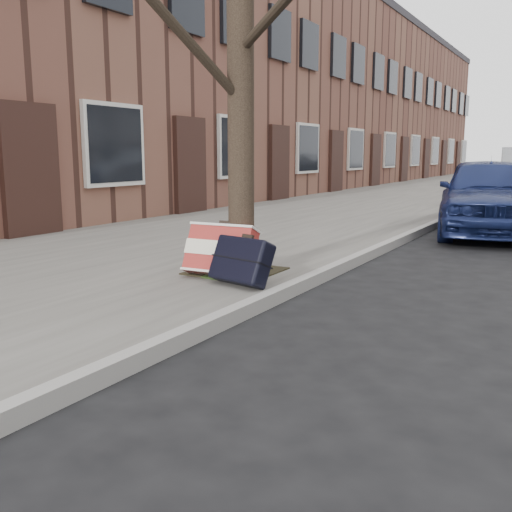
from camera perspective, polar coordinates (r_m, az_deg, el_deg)
The scene contains 7 objects.
ground at distance 4.17m, azimuth 12.79°, elevation -8.89°, with size 120.00×120.00×0.00m, color black.
near_sidewalk at distance 19.44m, azimuth 15.78°, elevation 6.01°, with size 5.00×70.00×0.12m, color slate.
house_near at distance 22.61m, azimuth 1.74°, elevation 15.65°, with size 6.80×40.00×7.00m, color brown.
dirt_patch at distance 6.01m, azimuth -2.03°, elevation -1.50°, with size 0.85×0.85×0.01m, color black.
suitcase_red at distance 5.69m, azimuth -3.56°, elevation 0.51°, with size 0.70×0.19×0.50m, color maroon.
suitcase_navy at distance 5.35m, azimuth -1.46°, elevation -0.44°, with size 0.61×0.20×0.44m, color black.
car_near_front at distance 10.39m, azimuth 22.22°, elevation 5.66°, with size 1.56×3.87×1.32m, color navy.
Camera 1 is at (1.14, -3.78, 1.34)m, focal length 40.00 mm.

